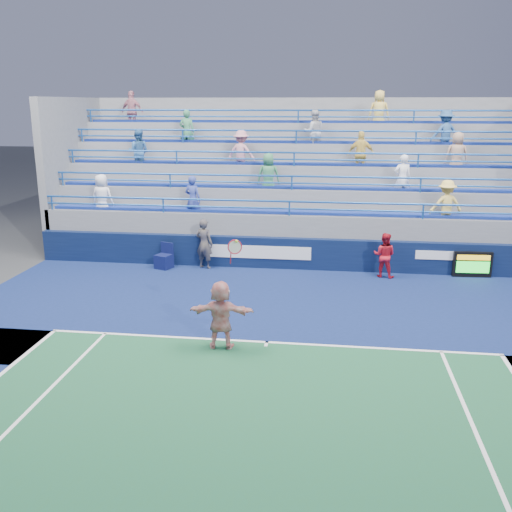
# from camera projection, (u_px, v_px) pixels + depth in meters

# --- Properties ---
(ground) EXTENTS (120.00, 120.00, 0.00)m
(ground) POSITION_uv_depth(u_px,v_px,m) (267.00, 343.00, 13.82)
(ground) COLOR #333538
(sponsor_wall) EXTENTS (18.00, 0.32, 1.10)m
(sponsor_wall) POSITION_uv_depth(u_px,v_px,m) (288.00, 253.00, 19.90)
(sponsor_wall) COLOR #091333
(sponsor_wall) RESTS_ON ground
(bleacher_stand) EXTENTS (18.00, 5.60, 6.13)m
(bleacher_stand) POSITION_uv_depth(u_px,v_px,m) (296.00, 206.00, 23.25)
(bleacher_stand) COLOR slate
(bleacher_stand) RESTS_ON ground
(serve_speed_board) EXTENTS (1.27, 0.20, 0.87)m
(serve_speed_board) POSITION_uv_depth(u_px,v_px,m) (472.00, 265.00, 18.92)
(serve_speed_board) COLOR black
(serve_speed_board) RESTS_ON ground
(judge_chair) EXTENTS (0.65, 0.66, 0.90)m
(judge_chair) POSITION_uv_depth(u_px,v_px,m) (164.00, 260.00, 19.98)
(judge_chair) COLOR #0D1442
(judge_chair) RESTS_ON ground
(tennis_player) EXTENTS (1.56, 0.56, 2.66)m
(tennis_player) POSITION_uv_depth(u_px,v_px,m) (221.00, 315.00, 13.35)
(tennis_player) COLOR white
(tennis_player) RESTS_ON ground
(line_judge) EXTENTS (0.75, 0.61, 1.77)m
(line_judge) POSITION_uv_depth(u_px,v_px,m) (204.00, 244.00, 19.87)
(line_judge) COLOR #121632
(line_judge) RESTS_ON ground
(ball_girl) EXTENTS (0.86, 0.75, 1.51)m
(ball_girl) POSITION_uv_depth(u_px,v_px,m) (384.00, 255.00, 18.87)
(ball_girl) COLOR red
(ball_girl) RESTS_ON ground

